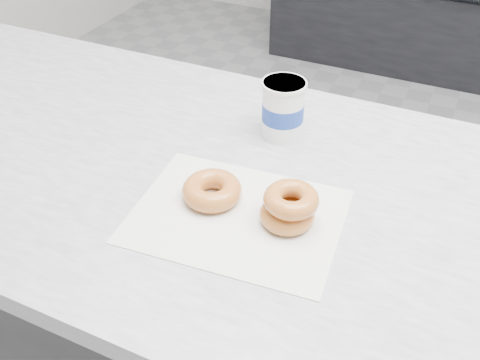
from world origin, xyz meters
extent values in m
plane|color=gray|center=(0.00, 0.00, 0.00)|extent=(5.00, 5.00, 0.00)
cube|color=silver|center=(0.00, -0.60, 0.88)|extent=(3.06, 0.76, 0.04)
cube|color=black|center=(0.00, 2.10, 0.25)|extent=(2.40, 0.70, 0.50)
cube|color=silver|center=(-0.28, -0.69, 0.90)|extent=(0.36, 0.29, 0.00)
torus|color=orange|center=(-0.34, -0.67, 0.92)|extent=(0.13, 0.13, 0.04)
torus|color=orange|center=(-0.20, -0.67, 0.92)|extent=(0.09, 0.09, 0.03)
torus|color=orange|center=(-0.19, -0.67, 0.95)|extent=(0.12, 0.12, 0.03)
cylinder|color=white|center=(-0.30, -0.43, 0.96)|extent=(0.10, 0.10, 0.12)
cylinder|color=white|center=(-0.30, -0.43, 1.01)|extent=(0.09, 0.09, 0.01)
cylinder|color=navy|center=(-0.30, -0.43, 0.95)|extent=(0.10, 0.10, 0.04)
camera|label=1|loc=(0.00, -1.29, 1.49)|focal=40.00mm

